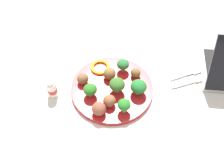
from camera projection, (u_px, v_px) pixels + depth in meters
ground_plane at (112, 90)px, 1.00m from camera, size 4.00×4.00×0.00m
plate at (112, 89)px, 1.00m from camera, size 0.28×0.28×0.02m
broccoli_floret_far_rim at (117, 85)px, 0.95m from camera, size 0.05×0.05×0.06m
broccoli_floret_near_rim at (90, 90)px, 0.95m from camera, size 0.04×0.04×0.05m
broccoli_floret_front_left at (139, 87)px, 0.95m from camera, size 0.05×0.05×0.05m
broccoli_floret_mid_right at (123, 64)px, 1.01m from camera, size 0.04×0.04×0.05m
broccoli_floret_center at (124, 105)px, 0.91m from camera, size 0.04×0.04×0.05m
meatball_front_left at (109, 101)px, 0.93m from camera, size 0.04×0.04×0.04m
meatball_far_rim at (83, 79)px, 0.99m from camera, size 0.04×0.04×0.04m
meatball_mid_right at (136, 73)px, 1.01m from camera, size 0.03×0.03×0.03m
meatball_back_left at (99, 109)px, 0.91m from camera, size 0.05×0.05×0.05m
meatball_center at (109, 74)px, 1.00m from camera, size 0.04×0.04×0.04m
pepper_ring_mid_right at (100, 67)px, 1.04m from camera, size 0.09×0.09×0.01m
napkin at (188, 79)px, 1.03m from camera, size 0.18×0.14×0.01m
fork at (187, 74)px, 1.04m from camera, size 0.12×0.02×0.01m
knife at (193, 81)px, 1.02m from camera, size 0.15×0.02×0.01m
yogurt_bottle at (52, 89)px, 0.97m from camera, size 0.03×0.03×0.07m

